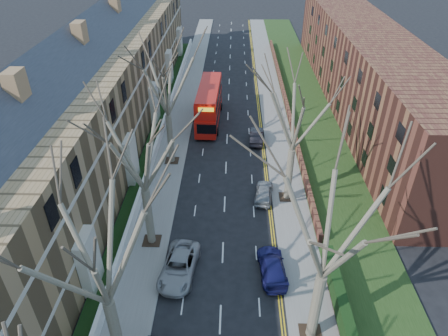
{
  "coord_description": "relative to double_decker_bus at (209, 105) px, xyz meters",
  "views": [
    {
      "loc": [
        0.64,
        -7.26,
        22.6
      ],
      "look_at": [
        -0.08,
        21.84,
        3.36
      ],
      "focal_mm": 32.0,
      "sensor_mm": 36.0,
      "label": 1
    }
  ],
  "objects": [
    {
      "name": "tree_left_dist",
      "position": [
        -3.42,
        -9.43,
        7.36
      ],
      "size": [
        10.5,
        10.5,
        14.71
      ],
      "color": "brown",
      "rests_on": "ground"
    },
    {
      "name": "front_wall_left",
      "position": [
        -5.37,
        -6.43,
        -1.58
      ],
      "size": [
        0.3,
        78.0,
        1.0
      ],
      "color": "white",
      "rests_on": "ground"
    },
    {
      "name": "tree_left_mid",
      "position": [
        -3.42,
        -31.43,
        7.35
      ],
      "size": [
        10.5,
        10.5,
        14.71
      ],
      "color": "brown",
      "rests_on": "ground"
    },
    {
      "name": "grass_verge_right",
      "position": [
        12.78,
        1.57,
        -2.05
      ],
      "size": [
        6.0,
        102.0,
        0.06
      ],
      "color": "#1C3513",
      "rests_on": "ground"
    },
    {
      "name": "tree_right_far",
      "position": [
        7.98,
        -15.43,
        7.04
      ],
      "size": [
        10.15,
        10.15,
        14.22
      ],
      "color": "brown",
      "rests_on": "ground"
    },
    {
      "name": "tree_left_far",
      "position": [
        -3.42,
        -21.43,
        7.04
      ],
      "size": [
        10.15,
        10.15,
        14.22
      ],
      "color": "brown",
      "rests_on": "ground"
    },
    {
      "name": "car_right_far",
      "position": [
        5.65,
        -4.87,
        -1.52
      ],
      "size": [
        1.78,
        4.27,
        1.37
      ],
      "primitive_type": "imported",
      "rotation": [
        0.0,
        0.0,
        3.06
      ],
      "color": "black",
      "rests_on": "ground"
    },
    {
      "name": "car_left_far",
      "position": [
        -0.83,
        -24.6,
        -1.49
      ],
      "size": [
        2.95,
        5.37,
        1.42
      ],
      "primitive_type": "imported",
      "rotation": [
        0.0,
        0.0,
        -0.12
      ],
      "color": "#97989C",
      "rests_on": "ground"
    },
    {
      "name": "double_decker_bus",
      "position": [
        0.0,
        0.0,
        0.0
      ],
      "size": [
        2.99,
        10.76,
        4.48
      ],
      "rotation": [
        0.0,
        0.0,
        3.11
      ],
      "color": "red",
      "rests_on": "ground"
    },
    {
      "name": "car_right_near",
      "position": [
        5.93,
        -24.4,
        -1.54
      ],
      "size": [
        2.21,
        4.67,
        1.32
      ],
      "primitive_type": "imported",
      "rotation": [
        0.0,
        0.0,
        3.22
      ],
      "color": "navy",
      "rests_on": "ground"
    },
    {
      "name": "pavement_left",
      "position": [
        -3.72,
        1.57,
        -2.14
      ],
      "size": [
        3.0,
        102.0,
        0.12
      ],
      "primitive_type": "cube",
      "color": "slate",
      "rests_on": "ground"
    },
    {
      "name": "tree_right_mid",
      "position": [
        7.98,
        -29.43,
        7.35
      ],
      "size": [
        10.5,
        10.5,
        14.71
      ],
      "color": "brown",
      "rests_on": "ground"
    },
    {
      "name": "pavement_right",
      "position": [
        8.28,
        1.57,
        -2.14
      ],
      "size": [
        3.0,
        102.0,
        0.12
      ],
      "primitive_type": "cube",
      "color": "slate",
      "rests_on": "ground"
    },
    {
      "name": "flats_right",
      "position": [
        19.74,
        5.57,
        2.78
      ],
      "size": [
        13.97,
        54.0,
        10.0
      ],
      "color": "brown",
      "rests_on": "ground"
    },
    {
      "name": "car_right_mid",
      "position": [
        5.85,
        -15.42,
        -1.55
      ],
      "size": [
        2.04,
        4.01,
        1.31
      ],
      "primitive_type": "imported",
      "rotation": [
        0.0,
        0.0,
        3.01
      ],
      "color": "gray",
      "rests_on": "ground"
    },
    {
      "name": "terrace_left",
      "position": [
        -11.37,
        -6.43,
        3.33
      ],
      "size": [
        9.7,
        78.0,
        13.6
      ],
      "color": "#93734B",
      "rests_on": "ground"
    }
  ]
}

